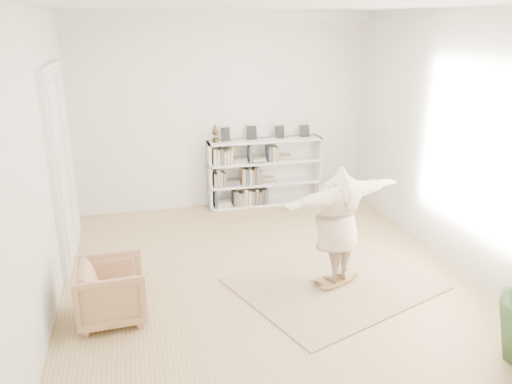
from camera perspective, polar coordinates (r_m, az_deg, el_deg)
The scene contains 8 objects.
floor at distance 7.19m, azimuth 0.97°, elevation -9.37°, with size 6.00×6.00×0.00m, color #9F8252.
room_shell at distance 9.22m, azimuth -3.87°, elevation 19.46°, with size 6.00×6.00×6.00m.
doors at distance 7.76m, azimuth -21.28°, elevation 2.59°, with size 0.09×1.78×2.92m.
bookshelf at distance 9.66m, azimuth 0.98°, elevation 2.19°, with size 2.20×0.35×1.64m.
armchair at distance 6.29m, azimuth -16.20°, elevation -10.82°, with size 0.78×0.80×0.73m, color tan.
rug at distance 7.02m, azimuth 8.89°, elevation -10.28°, with size 2.50×2.00×0.02m, color tan.
rocker_board at distance 7.00m, azimuth 8.91°, elevation -9.89°, with size 0.53×0.42×0.10m.
person at distance 6.63m, azimuth 9.28°, elevation -3.40°, with size 1.97×0.53×1.60m, color beige.
Camera 1 is at (-1.64, -6.13, 3.40)m, focal length 35.00 mm.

